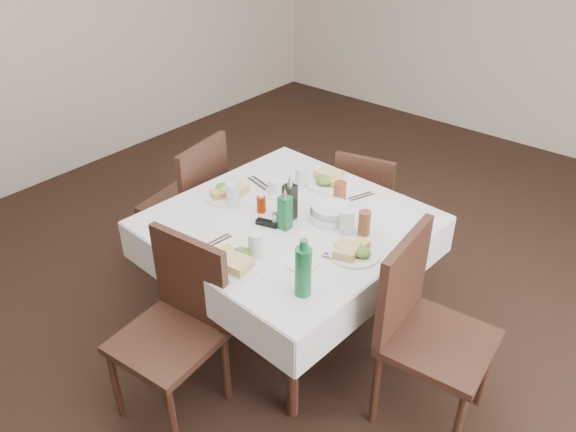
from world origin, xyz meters
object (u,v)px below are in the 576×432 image
object	(u,v)px
water_s	(256,245)
oil_cruet_dark	(290,201)
water_n	(300,177)
bread_basket	(331,212)
water_e	(346,222)
coffee_mug	(275,188)
chair_north	(367,200)
water_w	(233,195)
chair_east	(422,321)
ketchup_bottle	(261,203)
green_bottle	(303,271)
chair_west	(193,197)
chair_south	(178,318)
dining_table	(288,231)
oil_cruet_green	(285,211)

from	to	relation	value
water_s	oil_cruet_dark	xyz separation A→B (m)	(-0.10, 0.38, 0.04)
water_n	bread_basket	distance (m)	0.39
water_e	bread_basket	world-z (taller)	water_e
coffee_mug	chair_north	bearing A→B (deg)	74.34
oil_cruet_dark	bread_basket	bearing A→B (deg)	40.26
water_w	water_s	bearing A→B (deg)	-32.91
chair_east	ketchup_bottle	bearing A→B (deg)	178.63
water_w	coffee_mug	distance (m)	0.27
chair_east	bread_basket	bearing A→B (deg)	162.83
green_bottle	bread_basket	bearing A→B (deg)	115.11
chair_west	coffee_mug	world-z (taller)	chair_west
chair_north	ketchup_bottle	xyz separation A→B (m)	(-0.13, -0.90, 0.34)
chair_north	water_e	xyz separation A→B (m)	(0.35, -0.78, 0.35)
chair_south	water_s	size ratio (longest dim) A/B	6.77
water_s	chair_north	bearing A→B (deg)	96.16
water_w	coffee_mug	world-z (taller)	water_w
bread_basket	ketchup_bottle	size ratio (longest dim) A/B	2.06
coffee_mug	green_bottle	world-z (taller)	green_bottle
water_n	ketchup_bottle	bearing A→B (deg)	-88.37
dining_table	chair_south	world-z (taller)	chair_south
green_bottle	chair_south	bearing A→B (deg)	-147.72
chair_south	water_w	xyz separation A→B (m)	(-0.27, 0.67, 0.29)
water_e	dining_table	bearing A→B (deg)	-164.75
chair_north	chair_east	distance (m)	1.30
chair_south	bread_basket	bearing A→B (deg)	75.72
water_w	bread_basket	xyz separation A→B (m)	(0.50, 0.25, -0.03)
bread_basket	coffee_mug	world-z (taller)	coffee_mug
water_w	ketchup_bottle	xyz separation A→B (m)	(0.17, 0.05, -0.02)
water_w	coffee_mug	size ratio (longest dim) A/B	1.00
chair_north	oil_cruet_green	distance (m)	1.03
chair_west	green_bottle	size ratio (longest dim) A/B	3.29
chair_north	coffee_mug	xyz separation A→B (m)	(-0.20, -0.71, 0.33)
water_s	green_bottle	world-z (taller)	green_bottle
oil_cruet_green	green_bottle	world-z (taller)	green_bottle
chair_north	oil_cruet_green	xyz separation A→B (m)	(0.07, -0.95, 0.39)
water_s	water_w	world-z (taller)	water_s
chair_south	chair_west	world-z (taller)	chair_west
dining_table	bread_basket	world-z (taller)	bread_basket
chair_north	chair_east	bearing A→B (deg)	-45.75
bread_basket	oil_cruet_green	bearing A→B (deg)	-118.54
bread_basket	oil_cruet_green	distance (m)	0.28
dining_table	oil_cruet_dark	distance (m)	0.19
oil_cruet_green	oil_cruet_dark	bearing A→B (deg)	115.24
chair_west	ketchup_bottle	size ratio (longest dim) A/B	8.54
chair_north	bread_basket	distance (m)	0.81
dining_table	oil_cruet_green	xyz separation A→B (m)	(0.04, -0.08, 0.19)
dining_table	coffee_mug	xyz separation A→B (m)	(-0.23, 0.16, 0.13)
dining_table	oil_cruet_dark	size ratio (longest dim) A/B	5.33
water_n	water_s	distance (m)	0.75
bread_basket	ketchup_bottle	distance (m)	0.39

